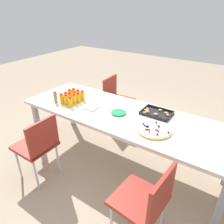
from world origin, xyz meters
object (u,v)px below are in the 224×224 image
Objects in this scene: juice_bottle_7 at (75,97)px; snack_tray at (156,113)px; juice_bottle_4 at (70,98)px; plate_stack at (118,113)px; juice_bottle_5 at (74,99)px; juice_bottle_11 at (83,96)px; juice_bottle_3 at (66,97)px; fruit_pizza at (154,130)px; juice_bottle_10 at (78,95)px; juice_bottle_8 at (78,98)px; juice_bottle_2 at (70,102)px; juice_bottle_6 at (70,95)px; chair_far_left at (116,97)px; juice_bottle_1 at (66,100)px; cardboard_tube at (55,97)px; napkin_stack at (91,107)px; party_table at (123,118)px; juice_bottle_9 at (74,93)px; chair_near_left at (38,144)px; juice_bottle_0 at (62,99)px; chair_near_right at (146,200)px.

juice_bottle_7 is 0.39× the size of snack_tray.
juice_bottle_4 is 0.69m from plate_stack.
juice_bottle_11 is at bearing 86.40° from juice_bottle_5.
fruit_pizza is (1.24, -0.01, -0.05)m from juice_bottle_3.
juice_bottle_7 reaches higher than snack_tray.
juice_bottle_10 is (0.00, 0.15, -0.01)m from juice_bottle_4.
plate_stack is at bearing 2.81° from juice_bottle_8.
juice_bottle_6 reaches higher than juice_bottle_2.
chair_far_left is at bearing 138.86° from fruit_pizza.
juice_bottle_1 is 1.05× the size of juice_bottle_11.
cardboard_tube reaches higher than chair_far_left.
juice_bottle_7 reaches higher than napkin_stack.
party_table is 7.27× the size of fruit_pizza.
juice_bottle_3 is at bearing 179.68° from fruit_pizza.
juice_bottle_8 is at bearing 171.11° from napkin_stack.
juice_bottle_9 reaches higher than juice_bottle_2.
fruit_pizza is 0.37m from snack_tray.
fruit_pizza is (1.09, 0.62, 0.24)m from chair_near_left.
chair_near_left is 5.98× the size of juice_bottle_11.
juice_bottle_2 is (-0.64, -0.21, 0.12)m from party_table.
snack_tray is (1.05, 0.18, -0.05)m from juice_bottle_10.
juice_bottle_0 is at bearing -118.99° from juice_bottle_7.
juice_bottle_2 reaches higher than napkin_stack.
juice_bottle_3 is at bearing -133.29° from juice_bottle_7.
fruit_pizza is at bearing -69.61° from snack_tray.
plate_stack is (0.68, -0.05, -0.05)m from juice_bottle_10.
juice_bottle_4 is (0.07, 0.00, 0.00)m from juice_bottle_3.
juice_bottle_5 is 0.15m from juice_bottle_11.
party_table is at bearing 18.19° from juice_bottle_2.
fruit_pizza is (1.18, -0.01, -0.06)m from juice_bottle_4.
chair_near_left is 0.77m from juice_bottle_7.
juice_bottle_7 is at bearing 131.94° from juice_bottle_5.
juice_bottle_1 is at bearing -135.21° from juice_bottle_5.
juice_bottle_5 is at bearing 27.74° from juice_bottle_0.
juice_bottle_2 is 1.05m from snack_tray.
juice_bottle_6 is (-0.16, 0.16, 0.01)m from juice_bottle_2.
juice_bottle_11 reaches higher than juice_bottle_8.
juice_bottle_11 is 0.35m from cardboard_tube.
fruit_pizza is at bearing 46.73° from chair_far_left.
chair_near_right is at bearing -69.56° from fruit_pizza.
plate_stack is (0.67, 0.02, -0.05)m from juice_bottle_7.
juice_bottle_3 reaches higher than juice_bottle_7.
party_table is 17.10× the size of napkin_stack.
snack_tray is at bearing 9.71° from juice_bottle_9.
juice_bottle_5 is at bearing 179.22° from fruit_pizza.
juice_bottle_9 is at bearing 172.86° from fruit_pizza.
juice_bottle_2 is 0.89× the size of juice_bottle_6.
juice_bottle_5 reaches higher than juice_bottle_0.
juice_bottle_11 reaches higher than party_table.
napkin_stack is 0.51m from cardboard_tube.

